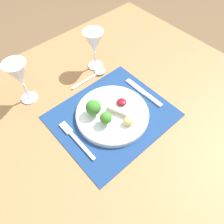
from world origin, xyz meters
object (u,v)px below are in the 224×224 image
fork (75,138)px  spoon (96,74)px  knife (146,94)px  wine_glass_far (19,75)px  wine_glass_near (94,43)px  dinner_plate (111,113)px

fork → spoon: size_ratio=1.08×
knife → wine_glass_far: 0.47m
wine_glass_far → wine_glass_near: bearing=-5.2°
dinner_plate → spoon: dinner_plate is taller
wine_glass_near → fork: bearing=-140.2°
spoon → fork: bearing=-144.7°
wine_glass_far → knife: bearing=-39.7°
dinner_plate → spoon: bearing=64.8°
spoon → wine_glass_near: (0.03, 0.04, 0.11)m
fork → wine_glass_near: bearing=39.0°
knife → spoon: bearing=107.8°
fork → wine_glass_far: wine_glass_far is taller
fork → wine_glass_near: size_ratio=1.07×
fork → wine_glass_far: (-0.03, 0.26, 0.12)m
fork → wine_glass_near: 0.39m
spoon → wine_glass_far: 0.31m
fork → wine_glass_near: wine_glass_near is taller
knife → wine_glass_far: bearing=139.7°
knife → spoon: 0.23m
dinner_plate → fork: size_ratio=1.44×
knife → wine_glass_near: (-0.04, 0.26, 0.11)m
knife → wine_glass_far: wine_glass_far is taller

